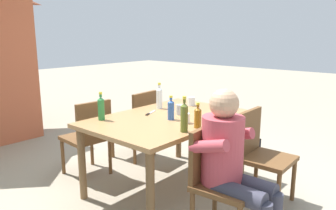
{
  "coord_description": "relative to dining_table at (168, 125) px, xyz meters",
  "views": [
    {
      "loc": [
        -2.41,
        -2.09,
        1.57
      ],
      "look_at": [
        0.0,
        0.0,
        0.88
      ],
      "focal_mm": 35.07,
      "sensor_mm": 36.0,
      "label": 1
    }
  ],
  "objects": [
    {
      "name": "backpack_by_near_side",
      "position": [
        1.41,
        -0.19,
        -0.48
      ],
      "size": [
        0.28,
        0.23,
        0.41
      ],
      "color": "black",
      "rests_on": "ground_plane"
    },
    {
      "name": "chair_far_left",
      "position": [
        -0.37,
        0.83,
        -0.18
      ],
      "size": [
        0.47,
        0.47,
        0.87
      ],
      "color": "brown",
      "rests_on": "ground_plane"
    },
    {
      "name": "cup_steel",
      "position": [
        0.15,
        -0.03,
        0.14
      ],
      "size": [
        0.08,
        0.08,
        0.1
      ],
      "primitive_type": "cylinder",
      "color": "#B2B7BC",
      "rests_on": "dining_table"
    },
    {
      "name": "table_knife",
      "position": [
        -0.02,
        0.23,
        0.09
      ],
      "size": [
        0.23,
        0.11,
        0.01
      ],
      "color": "silver",
      "rests_on": "dining_table"
    },
    {
      "name": "backpack_by_far_side",
      "position": [
        1.4,
        0.36,
        -0.46
      ],
      "size": [
        0.33,
        0.22,
        0.44
      ],
      "color": "#47663D",
      "rests_on": "ground_plane"
    },
    {
      "name": "chair_near_right",
      "position": [
        0.36,
        -0.83,
        -0.18
      ],
      "size": [
        0.45,
        0.45,
        0.87
      ],
      "color": "brown",
      "rests_on": "ground_plane"
    },
    {
      "name": "bottle_green",
      "position": [
        -0.52,
        0.4,
        0.2
      ],
      "size": [
        0.06,
        0.06,
        0.27
      ],
      "color": "#287A38",
      "rests_on": "dining_table"
    },
    {
      "name": "bottle_olive",
      "position": [
        -0.3,
        -0.44,
        0.22
      ],
      "size": [
        0.06,
        0.06,
        0.31
      ],
      "color": "#566623",
      "rests_on": "dining_table"
    },
    {
      "name": "cup_white",
      "position": [
        -0.07,
        -0.28,
        0.13
      ],
      "size": [
        0.08,
        0.08,
        0.09
      ],
      "primitive_type": "cylinder",
      "color": "white",
      "rests_on": "dining_table"
    },
    {
      "name": "cup_glass",
      "position": [
        0.57,
        0.14,
        0.13
      ],
      "size": [
        0.08,
        0.08,
        0.1
      ],
      "primitive_type": "cylinder",
      "color": "silver",
      "rests_on": "dining_table"
    },
    {
      "name": "chair_far_right",
      "position": [
        0.37,
        0.83,
        -0.18
      ],
      "size": [
        0.47,
        0.47,
        0.87
      ],
      "color": "brown",
      "rests_on": "ground_plane"
    },
    {
      "name": "ground_plane",
      "position": [
        0.0,
        0.0,
        -0.67
      ],
      "size": [
        24.0,
        24.0,
        0.0
      ],
      "primitive_type": "plane",
      "color": "gray"
    },
    {
      "name": "bottle_blue",
      "position": [
        -0.07,
        -0.1,
        0.19
      ],
      "size": [
        0.06,
        0.06,
        0.24
      ],
      "color": "#2D56A3",
      "rests_on": "dining_table"
    },
    {
      "name": "bottle_amber",
      "position": [
        -0.13,
        -0.46,
        0.18
      ],
      "size": [
        0.06,
        0.06,
        0.23
      ],
      "color": "#996019",
      "rests_on": "dining_table"
    },
    {
      "name": "bottle_clear",
      "position": [
        0.22,
        0.32,
        0.21
      ],
      "size": [
        0.06,
        0.06,
        0.29
      ],
      "color": "white",
      "rests_on": "dining_table"
    },
    {
      "name": "person_in_white_shirt",
      "position": [
        -0.37,
        -0.94,
        -0.02
      ],
      "size": [
        0.47,
        0.61,
        1.18
      ],
      "color": "#B7424C",
      "rests_on": "ground_plane"
    },
    {
      "name": "chair_near_left",
      "position": [
        -0.37,
        -0.83,
        -0.18
      ],
      "size": [
        0.48,
        0.48,
        0.87
      ],
      "color": "brown",
      "rests_on": "ground_plane"
    },
    {
      "name": "dining_table",
      "position": [
        0.0,
        0.0,
        0.0
      ],
      "size": [
        1.62,
        1.06,
        0.76
      ],
      "color": "#A37547",
      "rests_on": "ground_plane"
    }
  ]
}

